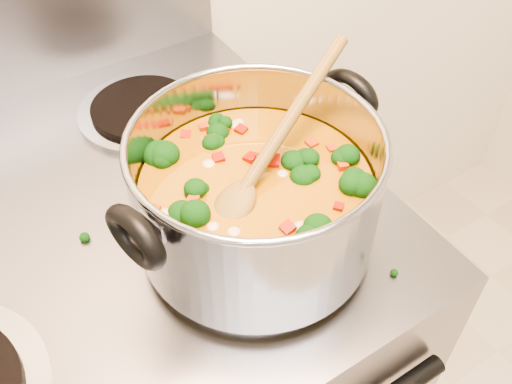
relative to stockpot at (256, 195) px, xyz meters
The scene contains 3 objects.
stockpot is the anchor object (origin of this frame).
wooden_spoon 0.04m from the stockpot, 24.54° to the left, with size 0.26×0.13×0.11m.
cooktop_crumbs 0.15m from the stockpot, 53.07° to the left, with size 0.37×0.36×0.01m.
Camera 1 is at (-0.06, 0.64, 1.46)m, focal length 40.00 mm.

